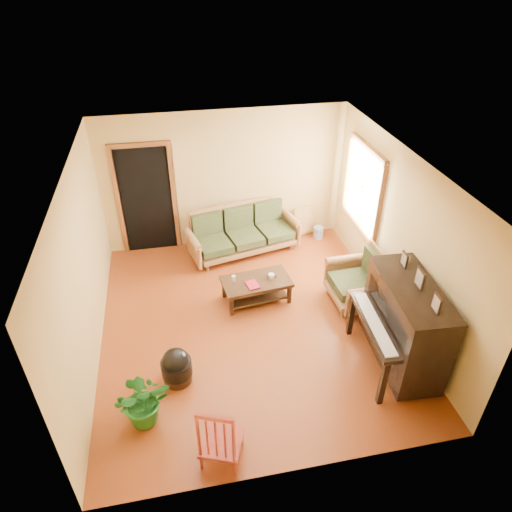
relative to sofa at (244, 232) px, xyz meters
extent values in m
plane|color=#62250C|center=(-0.27, -2.00, -0.44)|extent=(5.00, 5.00, 0.00)
cube|color=black|center=(-1.72, 0.48, 0.58)|extent=(1.08, 0.16, 2.05)
cube|color=white|center=(1.94, -0.70, 1.06)|extent=(0.12, 1.36, 1.46)
cube|color=#8E5D34|center=(0.00, 0.00, 0.00)|extent=(2.21, 1.31, 0.89)
cube|color=black|center=(-0.06, -1.47, -0.24)|extent=(1.16, 0.72, 0.40)
cube|color=#8E5D34|center=(1.50, -1.83, 0.02)|extent=(0.92, 0.96, 0.93)
cube|color=black|center=(1.61, -3.21, 0.22)|extent=(0.98, 1.55, 1.33)
cylinder|color=black|center=(-1.44, -2.93, -0.25)|extent=(0.52, 0.52, 0.39)
cube|color=maroon|center=(-1.00, -4.16, 0.03)|extent=(0.59, 0.62, 0.96)
cube|color=#B2903B|center=(1.30, 0.41, -0.13)|extent=(0.47, 0.25, 0.62)
cylinder|color=#365CA4|center=(1.55, 0.20, -0.32)|extent=(0.24, 0.24, 0.24)
imported|color=#1B5F1B|center=(-1.85, -3.49, -0.08)|extent=(0.72, 0.64, 0.72)
imported|color=#A51626|center=(-0.24, -1.61, -0.03)|extent=(0.22, 0.27, 0.02)
cylinder|color=silver|center=(-0.42, -1.43, 0.01)|extent=(0.08, 0.08, 0.11)
cylinder|color=silver|center=(0.19, -1.45, -0.01)|extent=(0.13, 0.13, 0.07)
cube|color=black|center=(0.21, -1.43, -0.04)|extent=(0.16, 0.07, 0.02)
camera|label=1|loc=(-1.23, -7.25, 4.40)|focal=32.00mm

